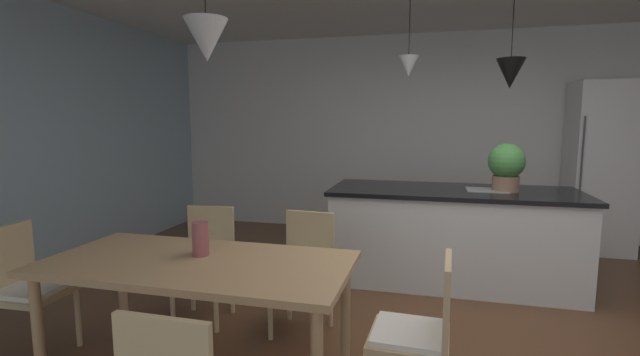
{
  "coord_description": "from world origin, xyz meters",
  "views": [
    {
      "loc": [
        -0.37,
        -2.94,
        1.54
      ],
      "look_at": [
        -1.2,
        0.3,
        1.11
      ],
      "focal_mm": 24.66,
      "sensor_mm": 36.0,
      "label": 1
    }
  ],
  "objects_px": {
    "chair_kitchen_end": "(419,332)",
    "chair_window_end": "(27,286)",
    "refrigerator": "(600,168)",
    "kitchen_island": "(452,234)",
    "chair_far_right": "(304,268)",
    "vase_on_dining_table": "(200,239)",
    "potted_plant_on_island": "(506,165)",
    "dining_table": "(198,273)",
    "chair_far_left": "(205,259)"
  },
  "relations": [
    {
      "from": "potted_plant_on_island",
      "to": "chair_kitchen_end",
      "type": "bearing_deg",
      "value": -108.19
    },
    {
      "from": "potted_plant_on_island",
      "to": "chair_window_end",
      "type": "bearing_deg",
      "value": -146.5
    },
    {
      "from": "dining_table",
      "to": "potted_plant_on_island",
      "type": "relative_size",
      "value": 3.99
    },
    {
      "from": "dining_table",
      "to": "chair_far_right",
      "type": "relative_size",
      "value": 2.02
    },
    {
      "from": "potted_plant_on_island",
      "to": "vase_on_dining_table",
      "type": "height_order",
      "value": "potted_plant_on_island"
    },
    {
      "from": "chair_far_right",
      "to": "vase_on_dining_table",
      "type": "height_order",
      "value": "vase_on_dining_table"
    },
    {
      "from": "chair_far_right",
      "to": "chair_far_left",
      "type": "height_order",
      "value": "same"
    },
    {
      "from": "chair_window_end",
      "to": "refrigerator",
      "type": "relative_size",
      "value": 0.44
    },
    {
      "from": "vase_on_dining_table",
      "to": "refrigerator",
      "type": "bearing_deg",
      "value": 47.52
    },
    {
      "from": "chair_far_right",
      "to": "kitchen_island",
      "type": "bearing_deg",
      "value": 50.5
    },
    {
      "from": "potted_plant_on_island",
      "to": "chair_far_right",
      "type": "bearing_deg",
      "value": -139.48
    },
    {
      "from": "chair_far_right",
      "to": "chair_far_left",
      "type": "bearing_deg",
      "value": -180.0
    },
    {
      "from": "chair_window_end",
      "to": "refrigerator",
      "type": "height_order",
      "value": "refrigerator"
    },
    {
      "from": "chair_far_right",
      "to": "refrigerator",
      "type": "xyz_separation_m",
      "value": [
        2.8,
        2.82,
        0.52
      ]
    },
    {
      "from": "chair_window_end",
      "to": "refrigerator",
      "type": "bearing_deg",
      "value": 39.09
    },
    {
      "from": "chair_window_end",
      "to": "potted_plant_on_island",
      "type": "xyz_separation_m",
      "value": [
        3.2,
        2.12,
        0.67
      ]
    },
    {
      "from": "chair_far_left",
      "to": "refrigerator",
      "type": "bearing_deg",
      "value": 38.07
    },
    {
      "from": "chair_window_end",
      "to": "vase_on_dining_table",
      "type": "distance_m",
      "value": 1.28
    },
    {
      "from": "chair_window_end",
      "to": "vase_on_dining_table",
      "type": "relative_size",
      "value": 4.31
    },
    {
      "from": "dining_table",
      "to": "refrigerator",
      "type": "distance_m",
      "value": 4.84
    },
    {
      "from": "vase_on_dining_table",
      "to": "chair_window_end",
      "type": "bearing_deg",
      "value": -175.8
    },
    {
      "from": "chair_kitchen_end",
      "to": "vase_on_dining_table",
      "type": "height_order",
      "value": "vase_on_dining_table"
    },
    {
      "from": "dining_table",
      "to": "refrigerator",
      "type": "height_order",
      "value": "refrigerator"
    },
    {
      "from": "chair_far_left",
      "to": "potted_plant_on_island",
      "type": "xyz_separation_m",
      "value": [
        2.35,
        1.32,
        0.67
      ]
    },
    {
      "from": "kitchen_island",
      "to": "vase_on_dining_table",
      "type": "xyz_separation_m",
      "value": [
        -1.52,
        -2.03,
        0.39
      ]
    },
    {
      "from": "refrigerator",
      "to": "dining_table",
      "type": "bearing_deg",
      "value": -131.54
    },
    {
      "from": "dining_table",
      "to": "vase_on_dining_table",
      "type": "relative_size",
      "value": 8.72
    },
    {
      "from": "kitchen_island",
      "to": "vase_on_dining_table",
      "type": "bearing_deg",
      "value": -126.81
    },
    {
      "from": "chair_kitchen_end",
      "to": "refrigerator",
      "type": "relative_size",
      "value": 0.44
    },
    {
      "from": "chair_far_right",
      "to": "refrigerator",
      "type": "bearing_deg",
      "value": 45.2
    },
    {
      "from": "kitchen_island",
      "to": "chair_far_right",
      "type": "bearing_deg",
      "value": -129.5
    },
    {
      "from": "potted_plant_on_island",
      "to": "chair_far_left",
      "type": "bearing_deg",
      "value": -150.63
    },
    {
      "from": "chair_window_end",
      "to": "vase_on_dining_table",
      "type": "height_order",
      "value": "vase_on_dining_table"
    },
    {
      "from": "chair_window_end",
      "to": "chair_far_left",
      "type": "xyz_separation_m",
      "value": [
        0.85,
        0.8,
        0.0
      ]
    },
    {
      "from": "chair_window_end",
      "to": "kitchen_island",
      "type": "height_order",
      "value": "kitchen_island"
    },
    {
      "from": "chair_window_end",
      "to": "chair_kitchen_end",
      "type": "distance_m",
      "value": 2.5
    },
    {
      "from": "chair_kitchen_end",
      "to": "potted_plant_on_island",
      "type": "height_order",
      "value": "potted_plant_on_island"
    },
    {
      "from": "chair_window_end",
      "to": "chair_kitchen_end",
      "type": "relative_size",
      "value": 1.0
    },
    {
      "from": "chair_kitchen_end",
      "to": "dining_table",
      "type": "bearing_deg",
      "value": 179.91
    },
    {
      "from": "chair_window_end",
      "to": "potted_plant_on_island",
      "type": "relative_size",
      "value": 1.97
    },
    {
      "from": "dining_table",
      "to": "vase_on_dining_table",
      "type": "bearing_deg",
      "value": 107.23
    },
    {
      "from": "chair_kitchen_end",
      "to": "chair_far_right",
      "type": "bearing_deg",
      "value": 136.9
    },
    {
      "from": "refrigerator",
      "to": "vase_on_dining_table",
      "type": "relative_size",
      "value": 9.89
    },
    {
      "from": "potted_plant_on_island",
      "to": "vase_on_dining_table",
      "type": "relative_size",
      "value": 2.19
    },
    {
      "from": "chair_window_end",
      "to": "potted_plant_on_island",
      "type": "bearing_deg",
      "value": 33.5
    },
    {
      "from": "chair_far_right",
      "to": "refrigerator",
      "type": "height_order",
      "value": "refrigerator"
    },
    {
      "from": "potted_plant_on_island",
      "to": "dining_table",
      "type": "bearing_deg",
      "value": -132.63
    },
    {
      "from": "chair_kitchen_end",
      "to": "chair_window_end",
      "type": "bearing_deg",
      "value": 179.99
    },
    {
      "from": "chair_kitchen_end",
      "to": "potted_plant_on_island",
      "type": "distance_m",
      "value": 2.33
    },
    {
      "from": "chair_kitchen_end",
      "to": "chair_far_left",
      "type": "bearing_deg",
      "value": 154.28
    }
  ]
}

